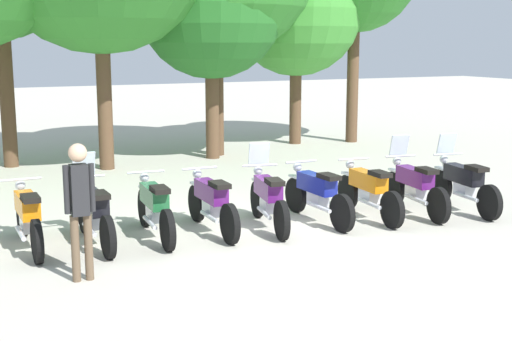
{
  "coord_description": "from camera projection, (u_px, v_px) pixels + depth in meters",
  "views": [
    {
      "loc": [
        -5.13,
        -10.23,
        3.09
      ],
      "look_at": [
        0.0,
        0.5,
        0.9
      ],
      "focal_mm": 49.1,
      "sensor_mm": 36.0,
      "label": 1
    }
  ],
  "objects": [
    {
      "name": "motorcycle_5",
      "position": [
        317.0,
        193.0,
        12.16
      ],
      "size": [
        0.62,
        2.19,
        0.99
      ],
      "rotation": [
        0.0,
        0.0,
        1.58
      ],
      "color": "black",
      "rests_on": "ground_plane"
    },
    {
      "name": "tree_4",
      "position": [
        211.0,
        6.0,
        18.16
      ],
      "size": [
        3.82,
        3.82,
        5.94
      ],
      "color": "brown",
      "rests_on": "ground_plane"
    },
    {
      "name": "tree_6",
      "position": [
        296.0,
        10.0,
        20.87
      ],
      "size": [
        3.95,
        3.95,
        6.01
      ],
      "color": "brown",
      "rests_on": "ground_plane"
    },
    {
      "name": "motorcycle_7",
      "position": [
        414.0,
        185.0,
        12.75
      ],
      "size": [
        0.67,
        2.18,
        1.37
      ],
      "rotation": [
        0.0,
        0.0,
        1.43
      ],
      "color": "black",
      "rests_on": "ground_plane"
    },
    {
      "name": "person_0",
      "position": [
        80.0,
        200.0,
        9.01
      ],
      "size": [
        0.4,
        0.24,
        1.82
      ],
      "rotation": [
        0.0,
        0.0,
        4.69
      ],
      "color": "brown",
      "rests_on": "ground_plane"
    },
    {
      "name": "motorcycle_0",
      "position": [
        28.0,
        216.0,
        10.54
      ],
      "size": [
        0.62,
        2.19,
        0.99
      ],
      "rotation": [
        0.0,
        0.0,
        1.57
      ],
      "color": "black",
      "rests_on": "ground_plane"
    },
    {
      "name": "motorcycle_3",
      "position": [
        211.0,
        202.0,
        11.5
      ],
      "size": [
        0.62,
        2.19,
        0.99
      ],
      "rotation": [
        0.0,
        0.0,
        1.55
      ],
      "color": "black",
      "rests_on": "ground_plane"
    },
    {
      "name": "motorcycle_1",
      "position": [
        94.0,
        212.0,
        10.76
      ],
      "size": [
        0.62,
        2.19,
        1.37
      ],
      "rotation": [
        0.0,
        0.0,
        1.58
      ],
      "color": "black",
      "rests_on": "ground_plane"
    },
    {
      "name": "motorcycle_4",
      "position": [
        268.0,
        197.0,
        11.76
      ],
      "size": [
        0.74,
        2.17,
        1.37
      ],
      "rotation": [
        0.0,
        0.0,
        1.38
      ],
      "color": "black",
      "rests_on": "ground_plane"
    },
    {
      "name": "ground_plane",
      "position": [
        269.0,
        228.0,
        11.82
      ],
      "size": [
        80.0,
        80.0,
        0.0
      ],
      "primitive_type": "plane",
      "color": "#BCB7A8"
    },
    {
      "name": "motorcycle_6",
      "position": [
        368.0,
        190.0,
        12.42
      ],
      "size": [
        0.62,
        2.19,
        0.99
      ],
      "rotation": [
        0.0,
        0.0,
        1.49
      ],
      "color": "black",
      "rests_on": "ground_plane"
    },
    {
      "name": "motorcycle_8",
      "position": [
        463.0,
        183.0,
        12.97
      ],
      "size": [
        0.68,
        2.18,
        1.37
      ],
      "rotation": [
        0.0,
        0.0,
        1.43
      ],
      "color": "black",
      "rests_on": "ground_plane"
    },
    {
      "name": "motorcycle_2",
      "position": [
        154.0,
        207.0,
        11.15
      ],
      "size": [
        0.62,
        2.19,
        0.99
      ],
      "rotation": [
        0.0,
        0.0,
        1.5
      ],
      "color": "black",
      "rests_on": "ground_plane"
    }
  ]
}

